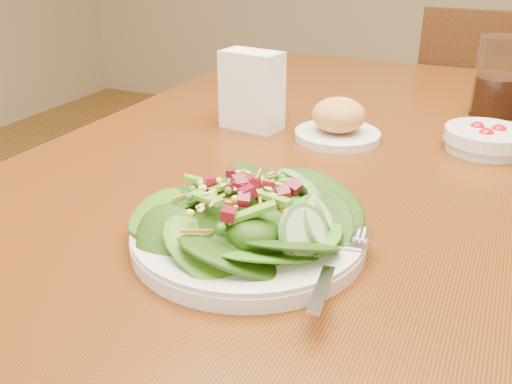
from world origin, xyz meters
TOP-DOWN VIEW (x-y plane):
  - dining_table at (0.00, 0.00)m, footprint 0.90×1.40m
  - chair_far at (0.20, 0.84)m, footprint 0.43×0.43m
  - salad_plate at (0.01, -0.34)m, footprint 0.27×0.26m
  - bread_plate at (-0.02, 0.04)m, footprint 0.14×0.14m
  - tomato_bowl at (0.21, 0.08)m, footprint 0.13×0.13m
  - drinking_glass at (0.21, 0.29)m, footprint 0.08×0.08m
  - napkin_holder at (-0.17, 0.04)m, footprint 0.11×0.07m

SIDE VIEW (x-z plane):
  - chair_far at x=0.20m, z-range 0.03..0.92m
  - dining_table at x=0.00m, z-range 0.27..1.02m
  - tomato_bowl at x=0.21m, z-range 0.75..0.79m
  - salad_plate at x=0.01m, z-range 0.74..0.82m
  - bread_plate at x=-0.02m, z-range 0.74..0.82m
  - drinking_glass at x=0.21m, z-range 0.74..0.89m
  - napkin_holder at x=-0.17m, z-range 0.75..0.89m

